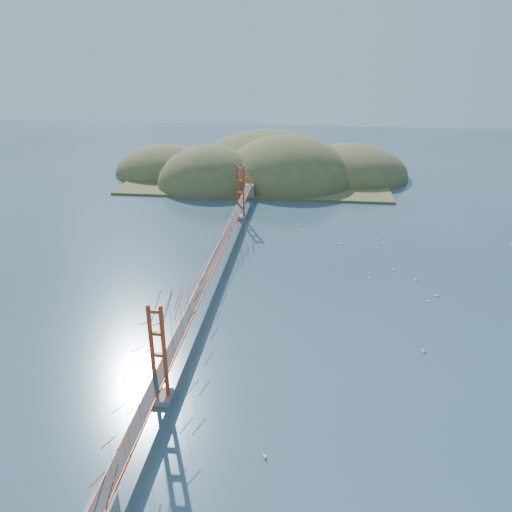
# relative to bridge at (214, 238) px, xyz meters

# --- Properties ---
(ground) EXTENTS (320.00, 320.00, 0.00)m
(ground) POSITION_rel_bridge_xyz_m (0.00, -0.18, -7.01)
(ground) COLOR #2B4557
(ground) RESTS_ON ground
(bridge) EXTENTS (2.20, 94.40, 12.00)m
(bridge) POSITION_rel_bridge_xyz_m (0.00, 0.00, 0.00)
(bridge) COLOR gray
(bridge) RESTS_ON ground
(far_headlands) EXTENTS (84.00, 58.00, 25.00)m
(far_headlands) POSITION_rel_bridge_xyz_m (2.21, 68.33, -7.01)
(far_headlands) COLOR brown
(far_headlands) RESTS_ON ground
(sailboat_1) EXTENTS (0.64, 0.64, 0.68)m
(sailboat_1) POSITION_rel_bridge_xyz_m (29.49, 6.57, -6.86)
(sailboat_1) COLOR white
(sailboat_1) RESTS_ON ground
(sailboat_3) EXTENTS (0.60, 0.54, 0.68)m
(sailboat_3) POSITION_rel_bridge_xyz_m (21.05, 17.16, -6.86)
(sailboat_3) COLOR white
(sailboat_3) RESTS_ON ground
(sailboat_14) EXTENTS (0.44, 0.49, 0.56)m
(sailboat_14) POSITION_rel_bridge_xyz_m (25.00, 2.63, -6.87)
(sailboat_14) COLOR white
(sailboat_14) RESTS_ON ground
(sailboat_10) EXTENTS (0.65, 0.65, 0.71)m
(sailboat_10) POSITION_rel_bridge_xyz_m (11.76, -36.90, -6.85)
(sailboat_10) COLOR white
(sailboat_10) RESTS_ON ground
(sailboat_6) EXTENTS (0.66, 0.66, 0.70)m
(sailboat_6) POSITION_rel_bridge_xyz_m (29.81, -17.62, -6.86)
(sailboat_6) COLOR white
(sailboat_6) RESTS_ON ground
(sailboat_7) EXTENTS (0.54, 0.54, 0.58)m
(sailboat_7) POSITION_rel_bridge_xyz_m (29.75, 14.09, -6.87)
(sailboat_7) COLOR white
(sailboat_7) RESTS_ON ground
(sailboat_4) EXTENTS (0.50, 0.57, 0.65)m
(sailboat_4) POSITION_rel_bridge_xyz_m (32.45, 2.95, -6.86)
(sailboat_4) COLOR white
(sailboat_4) RESTS_ON ground
(sailboat_17) EXTENTS (0.51, 0.49, 0.58)m
(sailboat_17) POSITION_rel_bridge_xyz_m (41.20, 33.09, -6.87)
(sailboat_17) COLOR white
(sailboat_17) RESTS_ON ground
(sailboat_16) EXTENTS (0.67, 0.67, 0.75)m
(sailboat_16) POSITION_rel_bridge_xyz_m (29.26, 18.61, -6.85)
(sailboat_16) COLOR white
(sailboat_16) RESTS_ON ground
(sailboat_2) EXTENTS (0.62, 0.53, 0.71)m
(sailboat_2) POSITION_rel_bridge_xyz_m (34.67, -2.31, -6.85)
(sailboat_2) COLOR white
(sailboat_2) RESTS_ON ground
(sailboat_9) EXTENTS (0.64, 0.64, 0.70)m
(sailboat_9) POSITION_rel_bridge_xyz_m (53.32, 20.74, -6.86)
(sailboat_9) COLOR white
(sailboat_9) RESTS_ON ground
(sailboat_15) EXTENTS (0.57, 0.59, 0.67)m
(sailboat_15) POSITION_rel_bridge_xyz_m (30.00, 24.04, -6.86)
(sailboat_15) COLOR white
(sailboat_15) RESTS_ON ground
(sailboat_13) EXTENTS (0.63, 0.63, 0.70)m
(sailboat_13) POSITION_rel_bridge_xyz_m (33.02, -4.22, -6.86)
(sailboat_13) COLOR white
(sailboat_13) RESTS_ON ground
(sailboat_extra_0) EXTENTS (0.63, 0.55, 0.72)m
(sailboat_extra_0) POSITION_rel_bridge_xyz_m (12.66, 27.10, -6.85)
(sailboat_extra_0) COLOR white
(sailboat_extra_0) RESTS_ON ground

